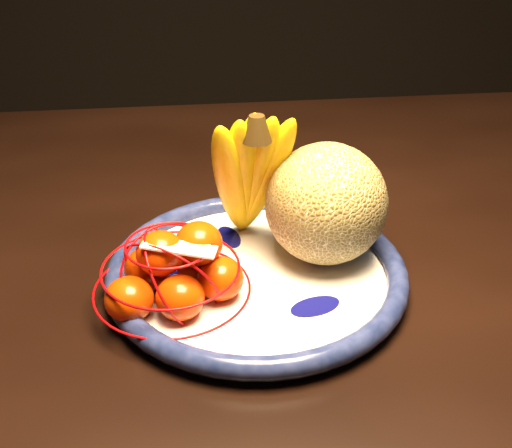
{
  "coord_description": "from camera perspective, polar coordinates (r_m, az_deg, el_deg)",
  "views": [
    {
      "loc": [
        -0.15,
        -0.72,
        1.18
      ],
      "look_at": [
        -0.1,
        -0.13,
        0.83
      ],
      "focal_mm": 45.0,
      "sensor_mm": 36.0,
      "label": 1
    }
  ],
  "objects": [
    {
      "name": "dining_table",
      "position": [
        0.87,
        5.77,
        -4.42
      ],
      "size": [
        1.55,
        0.96,
        0.76
      ],
      "rotation": [
        0.0,
        0.0,
        0.03
      ],
      "color": "black",
      "rests_on": "ground"
    },
    {
      "name": "fruit_bowl",
      "position": [
        0.7,
        0.06,
        -4.39
      ],
      "size": [
        0.33,
        0.33,
        0.03
      ],
      "rotation": [
        0.0,
        0.0,
        -0.27
      ],
      "color": "white",
      "rests_on": "dining_table"
    },
    {
      "name": "cantaloupe",
      "position": [
        0.7,
        6.25,
        1.81
      ],
      "size": [
        0.13,
        0.13,
        0.13
      ],
      "primitive_type": "sphere",
      "color": "brown",
      "rests_on": "fruit_bowl"
    },
    {
      "name": "banana_bunch",
      "position": [
        0.71,
        -0.69,
        4.7
      ],
      "size": [
        0.12,
        0.12,
        0.19
      ],
      "rotation": [
        0.0,
        0.0,
        0.2
      ],
      "color": "yellow",
      "rests_on": "fruit_bowl"
    },
    {
      "name": "mandarin_bag",
      "position": [
        0.66,
        -7.19,
        -4.27
      ],
      "size": [
        0.19,
        0.19,
        0.1
      ],
      "rotation": [
        0.0,
        0.0,
        0.16
      ],
      "color": "#F13B07",
      "rests_on": "fruit_bowl"
    },
    {
      "name": "price_tag",
      "position": [
        0.62,
        -6.83,
        -2.07
      ],
      "size": [
        0.08,
        0.04,
        0.01
      ],
      "primitive_type": "cube",
      "rotation": [
        -0.14,
        0.1,
        -0.2
      ],
      "color": "white",
      "rests_on": "mandarin_bag"
    }
  ]
}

